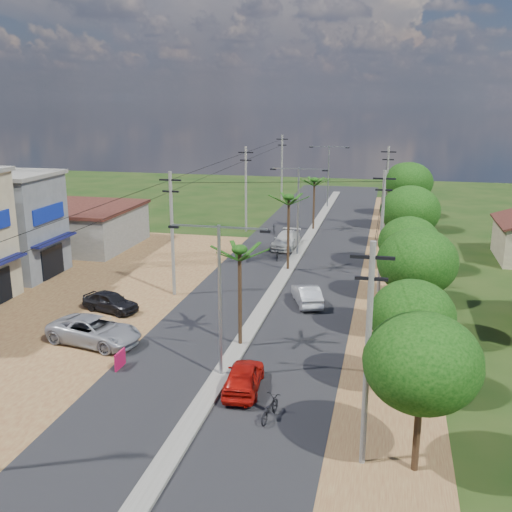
{
  "coord_description": "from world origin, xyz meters",
  "views": [
    {
      "loc": [
        8.03,
        -27.11,
        13.95
      ],
      "look_at": [
        -1.14,
        13.09,
        3.0
      ],
      "focal_mm": 42.0,
      "sensor_mm": 36.0,
      "label": 1
    }
  ],
  "objects_px": {
    "car_silver_mid": "(307,295)",
    "car_parked_dark": "(110,302)",
    "car_white_far": "(286,240)",
    "moto_rider_east": "(270,409)",
    "car_red_near": "(243,378)",
    "car_parked_silver": "(95,331)",
    "roadside_sign": "(120,360)"
  },
  "relations": [
    {
      "from": "car_white_far",
      "to": "moto_rider_east",
      "type": "height_order",
      "value": "car_white_far"
    },
    {
      "from": "car_white_far",
      "to": "car_parked_dark",
      "type": "xyz_separation_m",
      "value": [
        -8.42,
        -19.95,
        -0.06
      ]
    },
    {
      "from": "car_parked_dark",
      "to": "roadside_sign",
      "type": "bearing_deg",
      "value": -134.49
    },
    {
      "from": "car_red_near",
      "to": "car_white_far",
      "type": "relative_size",
      "value": 0.82
    },
    {
      "from": "car_silver_mid",
      "to": "roadside_sign",
      "type": "height_order",
      "value": "car_silver_mid"
    },
    {
      "from": "car_parked_silver",
      "to": "car_red_near",
      "type": "bearing_deg",
      "value": -99.59
    },
    {
      "from": "car_parked_silver",
      "to": "car_parked_dark",
      "type": "xyz_separation_m",
      "value": [
        -1.56,
        5.21,
        -0.1
      ]
    },
    {
      "from": "car_silver_mid",
      "to": "car_red_near",
      "type": "bearing_deg",
      "value": 64.97
    },
    {
      "from": "car_white_far",
      "to": "car_parked_dark",
      "type": "height_order",
      "value": "car_white_far"
    },
    {
      "from": "car_red_near",
      "to": "car_white_far",
      "type": "distance_m",
      "value": 29.04
    },
    {
      "from": "moto_rider_east",
      "to": "car_white_far",
      "type": "bearing_deg",
      "value": -71.59
    },
    {
      "from": "roadside_sign",
      "to": "moto_rider_east",
      "type": "bearing_deg",
      "value": -19.87
    },
    {
      "from": "moto_rider_east",
      "to": "roadside_sign",
      "type": "bearing_deg",
      "value": -11.18
    },
    {
      "from": "car_red_near",
      "to": "car_parked_dark",
      "type": "xyz_separation_m",
      "value": [
        -11.42,
        8.93,
        -0.03
      ]
    },
    {
      "from": "car_parked_silver",
      "to": "car_silver_mid",
      "type": "bearing_deg",
      "value": -38.29
    },
    {
      "from": "car_parked_dark",
      "to": "moto_rider_east",
      "type": "height_order",
      "value": "car_parked_dark"
    },
    {
      "from": "car_white_far",
      "to": "car_parked_dark",
      "type": "distance_m",
      "value": 21.66
    },
    {
      "from": "car_red_near",
      "to": "roadside_sign",
      "type": "xyz_separation_m",
      "value": [
        -7.0,
        1.0,
        -0.23
      ]
    },
    {
      "from": "car_red_near",
      "to": "car_parked_silver",
      "type": "relative_size",
      "value": 0.74
    },
    {
      "from": "car_white_far",
      "to": "moto_rider_east",
      "type": "bearing_deg",
      "value": -78.2
    },
    {
      "from": "car_white_far",
      "to": "roadside_sign",
      "type": "distance_m",
      "value": 28.17
    },
    {
      "from": "car_parked_dark",
      "to": "roadside_sign",
      "type": "distance_m",
      "value": 9.08
    },
    {
      "from": "car_red_near",
      "to": "car_parked_silver",
      "type": "distance_m",
      "value": 10.54
    },
    {
      "from": "car_white_far",
      "to": "moto_rider_east",
      "type": "relative_size",
      "value": 2.67
    },
    {
      "from": "car_silver_mid",
      "to": "moto_rider_east",
      "type": "xyz_separation_m",
      "value": [
        0.56,
        -15.59,
        -0.2
      ]
    },
    {
      "from": "car_parked_silver",
      "to": "car_parked_dark",
      "type": "bearing_deg",
      "value": 27.67
    },
    {
      "from": "car_parked_silver",
      "to": "car_parked_dark",
      "type": "distance_m",
      "value": 5.44
    },
    {
      "from": "roadside_sign",
      "to": "car_parked_dark",
      "type": "bearing_deg",
      "value": 120.15
    },
    {
      "from": "car_silver_mid",
      "to": "car_parked_silver",
      "type": "relative_size",
      "value": 0.75
    },
    {
      "from": "car_silver_mid",
      "to": "car_white_far",
      "type": "xyz_separation_m",
      "value": [
        -4.22,
        15.64,
        0.04
      ]
    },
    {
      "from": "car_white_far",
      "to": "car_parked_silver",
      "type": "relative_size",
      "value": 0.91
    },
    {
      "from": "car_silver_mid",
      "to": "car_parked_dark",
      "type": "relative_size",
      "value": 1.06
    }
  ]
}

